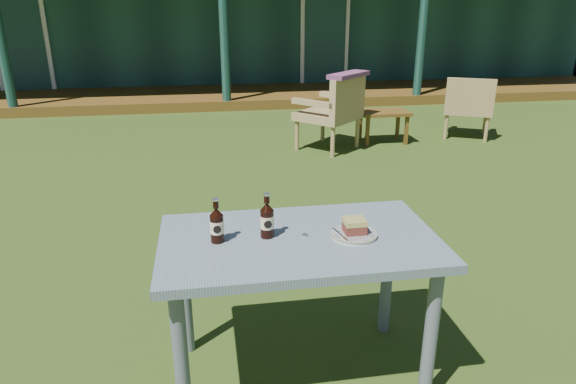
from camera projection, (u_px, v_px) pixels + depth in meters
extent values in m
plane|color=#334916|center=(261.00, 233.00, 3.95)|extent=(80.00, 80.00, 0.00)
cube|color=#173C33|center=(215.00, 18.00, 12.27)|extent=(15.00, 6.00, 2.60)
cube|color=brown|center=(225.00, 97.00, 9.09)|extent=(15.00, 1.80, 0.16)
cylinder|color=#173C33|center=(0.00, 34.00, 7.46)|extent=(0.14, 0.14, 2.45)
cylinder|color=#173C33|center=(224.00, 32.00, 7.95)|extent=(0.14, 0.14, 2.45)
cylinder|color=#173C33|center=(422.00, 30.00, 8.45)|extent=(0.14, 0.14, 2.45)
cube|color=white|center=(21.00, 42.00, 9.05)|extent=(0.95, 0.06, 2.00)
cube|color=#193D38|center=(20.00, 42.00, 9.02)|extent=(0.80, 0.04, 1.85)
cube|color=white|center=(325.00, 38.00, 9.89)|extent=(0.95, 0.06, 2.00)
cube|color=#193D38|center=(325.00, 38.00, 9.86)|extent=(0.80, 0.04, 1.85)
cube|color=slate|center=(299.00, 242.00, 2.22)|extent=(1.20, 0.70, 0.04)
cylinder|color=slate|center=(181.00, 364.00, 2.02)|extent=(0.06, 0.06, 0.68)
cylinder|color=slate|center=(430.00, 337.00, 2.18)|extent=(0.06, 0.06, 0.68)
cylinder|color=slate|center=(185.00, 292.00, 2.52)|extent=(0.06, 0.06, 0.68)
cylinder|color=slate|center=(387.00, 274.00, 2.68)|extent=(0.06, 0.06, 0.68)
cylinder|color=silver|center=(354.00, 234.00, 2.23)|extent=(0.20, 0.20, 0.01)
cylinder|color=olive|center=(354.00, 233.00, 2.23)|extent=(0.20, 0.20, 0.00)
cube|color=#58251C|center=(354.00, 228.00, 2.23)|extent=(0.09, 0.08, 0.04)
cube|color=#A49849|center=(355.00, 221.00, 2.22)|extent=(0.09, 0.09, 0.02)
cube|color=silver|center=(340.00, 235.00, 2.21)|extent=(0.04, 0.14, 0.00)
cylinder|color=black|center=(267.00, 224.00, 2.20)|extent=(0.06, 0.06, 0.12)
cone|color=black|center=(267.00, 207.00, 2.17)|extent=(0.06, 0.06, 0.03)
cylinder|color=black|center=(267.00, 199.00, 2.16)|extent=(0.02, 0.02, 0.03)
cylinder|color=silver|center=(267.00, 194.00, 2.15)|extent=(0.03, 0.03, 0.01)
cylinder|color=beige|center=(267.00, 222.00, 2.20)|extent=(0.06, 0.06, 0.06)
cylinder|color=black|center=(268.00, 224.00, 2.17)|extent=(0.03, 0.00, 0.03)
cylinder|color=black|center=(217.00, 229.00, 2.16)|extent=(0.06, 0.06, 0.12)
cone|color=black|center=(216.00, 212.00, 2.13)|extent=(0.06, 0.06, 0.03)
cylinder|color=black|center=(216.00, 204.00, 2.12)|extent=(0.02, 0.02, 0.03)
cylinder|color=silver|center=(215.00, 200.00, 2.11)|extent=(0.03, 0.03, 0.01)
cylinder|color=beige|center=(217.00, 227.00, 2.15)|extent=(0.06, 0.06, 0.06)
cylinder|color=black|center=(217.00, 229.00, 2.13)|extent=(0.03, 0.00, 0.03)
cylinder|color=silver|center=(305.00, 235.00, 2.23)|extent=(0.03, 0.03, 0.01)
cube|color=#9F834F|center=(328.00, 115.00, 6.08)|extent=(0.89, 0.88, 0.09)
cube|color=#9F834F|center=(348.00, 96.00, 5.84)|extent=(0.53, 0.50, 0.42)
cube|color=#9F834F|center=(340.00, 96.00, 6.24)|extent=(0.44, 0.46, 0.06)
cube|color=#9F834F|center=(313.00, 103.00, 5.81)|extent=(0.44, 0.46, 0.06)
cylinder|color=#9F834F|center=(323.00, 127.00, 6.50)|extent=(0.05, 0.05, 0.36)
cylinder|color=#9F834F|center=(297.00, 135.00, 6.10)|extent=(0.05, 0.05, 0.36)
cylinder|color=#9F834F|center=(357.00, 133.00, 6.21)|extent=(0.05, 0.05, 0.36)
cylinder|color=#9F834F|center=(333.00, 142.00, 5.81)|extent=(0.05, 0.05, 0.36)
cube|color=#9F834F|center=(468.00, 109.00, 6.64)|extent=(0.76, 0.75, 0.08)
cube|color=#9F834F|center=(470.00, 94.00, 6.35)|extent=(0.55, 0.33, 0.38)
cube|color=#9F834F|center=(491.00, 97.00, 6.52)|extent=(0.29, 0.48, 0.05)
cube|color=#9F834F|center=(448.00, 95.00, 6.67)|extent=(0.29, 0.48, 0.05)
cylinder|color=#9F834F|center=(485.00, 122.00, 6.84)|extent=(0.05, 0.05, 0.32)
cylinder|color=#9F834F|center=(447.00, 120.00, 6.98)|extent=(0.05, 0.05, 0.32)
cylinder|color=#9F834F|center=(486.00, 130.00, 6.44)|extent=(0.05, 0.05, 0.32)
cylinder|color=#9F834F|center=(446.00, 127.00, 6.58)|extent=(0.05, 0.05, 0.32)
cube|color=#6F3A61|center=(349.00, 75.00, 5.75)|extent=(0.58, 0.56, 0.05)
cube|color=brown|center=(384.00, 112.00, 6.35)|extent=(0.60, 0.40, 0.04)
cube|color=brown|center=(367.00, 132.00, 6.25)|extent=(0.04, 0.04, 0.36)
cube|color=brown|center=(406.00, 130.00, 6.32)|extent=(0.04, 0.04, 0.36)
cube|color=brown|center=(360.00, 126.00, 6.52)|extent=(0.04, 0.04, 0.36)
cube|color=brown|center=(398.00, 125.00, 6.60)|extent=(0.04, 0.04, 0.36)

